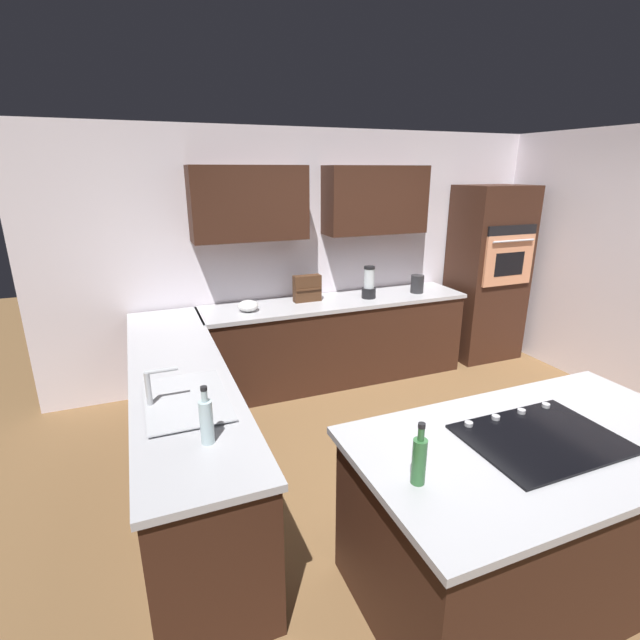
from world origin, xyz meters
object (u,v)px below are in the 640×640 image
object	(u,v)px
sink_unit	(185,399)
oil_bottle	(419,459)
wall_oven	(487,274)
mixing_bowl	(248,306)
cooktop	(541,438)
kettle	(417,284)
spice_rack	(307,288)
dish_soap_bottle	(206,420)
blender	(369,284)

from	to	relation	value
sink_unit	oil_bottle	bearing A→B (deg)	127.01
wall_oven	mixing_bowl	size ratio (longest dim) A/B	10.46
sink_unit	cooktop	world-z (taller)	sink_unit
wall_oven	kettle	world-z (taller)	wall_oven
sink_unit	spice_rack	world-z (taller)	spice_rack
wall_oven	spice_rack	bearing A→B (deg)	-2.14
dish_soap_bottle	oil_bottle	size ratio (longest dim) A/B	1.05
mixing_bowl	spice_rack	distance (m)	0.67
mixing_bowl	cooktop	bearing A→B (deg)	107.20
mixing_bowl	wall_oven	bearing A→B (deg)	-179.24
sink_unit	mixing_bowl	distance (m)	1.83
mixing_bowl	kettle	world-z (taller)	kettle
wall_oven	spice_rack	size ratio (longest dim) A/B	7.14
mixing_bowl	oil_bottle	distance (m)	2.80
cooktop	blender	bearing A→B (deg)	-99.37
wall_oven	dish_soap_bottle	world-z (taller)	wall_oven
cooktop	oil_bottle	xyz separation A→B (m)	(0.77, 0.06, 0.11)
sink_unit	cooktop	bearing A→B (deg)	146.44
sink_unit	mixing_bowl	world-z (taller)	sink_unit
spice_rack	dish_soap_bottle	world-z (taller)	dish_soap_bottle
kettle	dish_soap_bottle	size ratio (longest dim) A/B	0.63
sink_unit	mixing_bowl	size ratio (longest dim) A/B	3.60
blender	spice_rack	xyz separation A→B (m)	(0.65, -0.12, -0.01)
cooktop	dish_soap_bottle	world-z (taller)	dish_soap_bottle
blender	mixing_bowl	size ratio (longest dim) A/B	1.75
kettle	blender	bearing A→B (deg)	0.00
wall_oven	oil_bottle	xyz separation A→B (m)	(2.82, 2.83, -0.00)
cooktop	blender	size ratio (longest dim) A/B	2.24
wall_oven	blender	distance (m)	1.60
oil_bottle	mixing_bowl	bearing A→B (deg)	-88.40
wall_oven	spice_rack	xyz separation A→B (m)	(2.25, -0.08, 0.01)
spice_rack	oil_bottle	distance (m)	2.97
wall_oven	sink_unit	size ratio (longest dim) A/B	2.91
wall_oven	blender	bearing A→B (deg)	1.38
sink_unit	cooktop	distance (m)	1.95
kettle	mixing_bowl	bearing A→B (deg)	0.00
wall_oven	cooktop	bearing A→B (deg)	53.54
oil_bottle	spice_rack	bearing A→B (deg)	-101.09
kettle	wall_oven	bearing A→B (deg)	-177.79
dish_soap_bottle	spice_rack	bearing A→B (deg)	-121.19
wall_oven	spice_rack	world-z (taller)	wall_oven
blender	mixing_bowl	xyz separation A→B (m)	(1.30, 0.00, -0.09)
sink_unit	blender	bearing A→B (deg)	-141.39
cooktop	dish_soap_bottle	xyz separation A→B (m)	(1.57, -0.60, 0.12)
mixing_bowl	blender	bearing A→B (deg)	180.00
mixing_bowl	dish_soap_bottle	distance (m)	2.26
spice_rack	oil_bottle	xyz separation A→B (m)	(0.57, 2.92, -0.02)
sink_unit	cooktop	xyz separation A→B (m)	(-1.63, 1.08, -0.01)
blender	spice_rack	size ratio (longest dim) A/B	1.19
mixing_bowl	spice_rack	world-z (taller)	spice_rack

